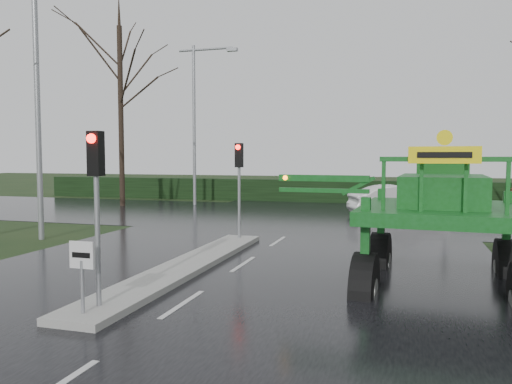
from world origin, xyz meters
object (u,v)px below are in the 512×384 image
(street_light_left_far, at_px, (198,110))
(crop_sprayer, at_px, (367,197))
(traffic_signal_far, at_px, (447,165))
(keep_left_sign, at_px, (82,265))
(traffic_signal_mid, at_px, (239,170))
(street_light_left_near, at_px, (44,75))
(white_sedan, at_px, (398,217))
(traffic_signal_near, at_px, (96,180))

(street_light_left_far, xyz_separation_m, crop_sprayer, (11.71, -17.69, -3.87))
(street_light_left_far, bearing_deg, traffic_signal_far, 0.03)
(keep_left_sign, xyz_separation_m, traffic_signal_mid, (0.00, 8.99, 1.53))
(street_light_left_near, relative_size, white_sedan, 2.06)
(traffic_signal_far, bearing_deg, traffic_signal_near, 69.64)
(traffic_signal_far, xyz_separation_m, white_sedan, (-2.50, -3.06, -2.59))
(traffic_signal_mid, bearing_deg, street_light_left_far, 118.86)
(traffic_signal_near, xyz_separation_m, white_sedan, (5.30, 17.96, -2.59))
(keep_left_sign, bearing_deg, traffic_signal_mid, 90.00)
(traffic_signal_far, relative_size, street_light_left_far, 0.35)
(traffic_signal_near, relative_size, crop_sprayer, 0.44)
(street_light_left_near, bearing_deg, traffic_signal_far, 43.63)
(crop_sprayer, height_order, white_sedan, crop_sprayer)
(traffic_signal_far, distance_m, crop_sprayer, 17.95)
(crop_sprayer, xyz_separation_m, white_sedan, (0.49, 14.63, -2.12))
(traffic_signal_mid, xyz_separation_m, traffic_signal_far, (7.80, 12.52, 0.00))
(traffic_signal_mid, distance_m, street_light_left_near, 7.83)
(traffic_signal_near, bearing_deg, traffic_signal_mid, 90.00)
(traffic_signal_far, bearing_deg, white_sedan, 50.74)
(keep_left_sign, relative_size, traffic_signal_mid, 0.38)
(traffic_signal_near, xyz_separation_m, traffic_signal_mid, (0.00, 8.50, 0.00))
(keep_left_sign, distance_m, traffic_signal_mid, 9.12)
(keep_left_sign, relative_size, white_sedan, 0.28)
(crop_sprayer, bearing_deg, street_light_left_near, 166.01)
(traffic_signal_far, distance_m, street_light_left_near, 20.58)
(white_sedan, bearing_deg, traffic_signal_far, -63.24)
(traffic_signal_near, relative_size, white_sedan, 0.73)
(keep_left_sign, distance_m, white_sedan, 19.22)
(white_sedan, bearing_deg, keep_left_sign, 140.00)
(traffic_signal_far, height_order, crop_sprayer, crop_sprayer)
(keep_left_sign, bearing_deg, white_sedan, 73.98)
(traffic_signal_near, distance_m, traffic_signal_mid, 8.50)
(keep_left_sign, xyz_separation_m, street_light_left_near, (-6.89, 7.50, 4.93))
(keep_left_sign, relative_size, street_light_left_near, 0.14)
(traffic_signal_near, height_order, traffic_signal_far, same)
(keep_left_sign, height_order, crop_sprayer, crop_sprayer)
(traffic_signal_mid, height_order, crop_sprayer, crop_sprayer)
(traffic_signal_near, bearing_deg, traffic_signal_far, 69.64)
(street_light_left_far, bearing_deg, traffic_signal_mid, -61.14)
(traffic_signal_near, bearing_deg, street_light_left_near, 134.53)
(crop_sprayer, distance_m, white_sedan, 14.80)
(street_light_left_far, distance_m, crop_sprayer, 21.56)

